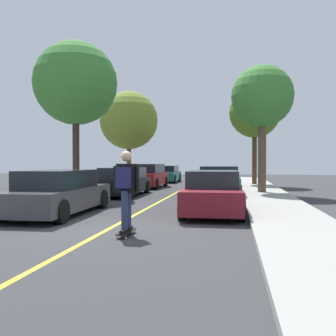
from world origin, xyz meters
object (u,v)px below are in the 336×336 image
parked_car_right_nearest (213,193)px  skateboarder (126,186)px  parked_car_left_nearest (59,193)px  street_tree_right_nearest (262,97)px  parked_car_left_near (123,182)px  street_tree_right_near (255,113)px  parked_car_left_far (148,176)px  fire_hydrant (32,195)px  parked_car_right_far (223,178)px  skateboard (126,232)px  street_tree_left_near (129,121)px  parked_car_left_farthest (167,174)px  street_tree_left_nearest (76,84)px  parked_car_right_near (220,182)px

parked_car_right_nearest → skateboarder: skateboarder is taller
parked_car_left_nearest → street_tree_right_nearest: (6.64, 8.08, 4.11)m
parked_car_left_near → street_tree_right_near: size_ratio=0.72×
parked_car_left_far → fire_hydrant: size_ratio=5.92×
parked_car_left_nearest → fire_hydrant: 1.81m
parked_car_right_far → street_tree_right_near: bearing=51.7°
skateboard → parked_car_right_far: bearing=83.6°
parked_car_left_near → street_tree_left_near: (-2.01, 8.03, 3.87)m
street_tree_left_near → street_tree_right_near: bearing=0.5°
parked_car_left_farthest → street_tree_left_near: (-2.01, -3.80, 3.89)m
parked_car_right_nearest → street_tree_left_nearest: size_ratio=0.60×
parked_car_left_nearest → street_tree_left_near: (-2.01, 14.57, 3.87)m
street_tree_left_near → skateboard: size_ratio=7.66×
parked_car_left_near → parked_car_left_farthest: 11.83m
street_tree_left_nearest → skateboarder: bearing=-59.7°
parked_car_left_farthest → parked_car_right_near: 12.61m
parked_car_left_near → fire_hydrant: (-1.50, -5.55, -0.18)m
parked_car_left_farthest → skateboarder: 21.39m
street_tree_right_near → skateboarder: 18.23m
skateboarder → parked_car_left_nearest: bearing=136.5°
parked_car_left_nearest → parked_car_right_far: bearing=69.1°
parked_car_left_far → parked_car_right_far: size_ratio=0.94×
parked_car_left_nearest → street_tree_left_nearest: bearing=109.4°
parked_car_right_far → skateboarder: (-1.67, -14.91, 0.45)m
street_tree_left_near → skateboarder: bearing=-74.0°
parked_car_left_near → street_tree_left_nearest: (-2.01, -0.83, 4.60)m
parked_car_left_nearest → street_tree_right_nearest: bearing=50.6°
parked_car_left_nearest → parked_car_left_near: bearing=90.0°
parked_car_left_far → parked_car_right_far: bearing=2.1°
parked_car_left_nearest → street_tree_right_nearest: 11.24m
parked_car_left_far → parked_car_right_far: 4.63m
street_tree_left_nearest → skateboarder: street_tree_left_nearest is taller
parked_car_right_far → street_tree_left_near: (-6.64, 2.46, 3.88)m
street_tree_left_near → parked_car_left_far: bearing=-52.6°
parked_car_right_far → street_tree_right_nearest: street_tree_right_nearest is taller
fire_hydrant → parked_car_right_nearest: bearing=-0.1°
parked_car_left_nearest → parked_car_left_farthest: (-0.00, 18.37, -0.02)m
street_tree_left_nearest → skateboarder: 10.71m
street_tree_left_nearest → fire_hydrant: (0.51, -4.72, -4.78)m
street_tree_right_near → parked_car_left_far: bearing=-157.8°
parked_car_right_near → parked_car_left_farthest: bearing=111.6°
parked_car_left_far → fire_hydrant: (-1.50, -10.94, -0.25)m
parked_car_right_nearest → street_tree_right_near: 14.45m
parked_car_left_nearest → parked_car_left_near: (-0.00, 6.54, 0.00)m
skateboard → parked_car_right_near: bearing=80.0°
street_tree_left_near → skateboarder: street_tree_left_near is taller
street_tree_right_near → parked_car_left_near: bearing=-129.3°
street_tree_right_near → skateboarder: street_tree_right_near is taller
parked_car_left_far → street_tree_left_near: 5.04m
parked_car_right_nearest → skateboarder: size_ratio=2.43×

